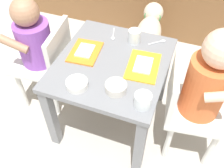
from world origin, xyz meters
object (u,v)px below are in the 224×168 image
at_px(seated_child_left, 37,43).
at_px(cereal_bowl_left_side, 116,87).
at_px(water_cup_right, 143,101).
at_px(cereal_bowl_right_side, 77,84).
at_px(spoon_by_right_tray, 113,35).
at_px(water_cup_left, 134,37).
at_px(food_tray_left, 85,52).
at_px(spoon_by_left_tray, 159,42).
at_px(dining_table, 112,74).
at_px(food_tray_right, 143,66).
at_px(seated_child_right, 204,85).
at_px(dog, 149,31).

height_order(seated_child_left, cereal_bowl_left_side, seated_child_left).
relative_size(water_cup_right, cereal_bowl_left_side, 0.76).
xyz_separation_m(cereal_bowl_right_side, spoon_by_right_tray, (0.02, 0.39, -0.01)).
bearing_deg(water_cup_left, food_tray_left, -140.67).
bearing_deg(spoon_by_left_tray, seated_child_left, -160.64).
bearing_deg(water_cup_right, spoon_by_right_tray, 124.23).
bearing_deg(spoon_by_left_tray, food_tray_left, -147.42).
relative_size(dining_table, cereal_bowl_left_side, 6.15).
distance_m(spoon_by_left_tray, spoon_by_right_tray, 0.24).
bearing_deg(spoon_by_right_tray, water_cup_left, -6.91).
xyz_separation_m(food_tray_left, cereal_bowl_right_side, (0.06, -0.22, 0.01)).
bearing_deg(dining_table, cereal_bowl_left_side, -64.38).
xyz_separation_m(seated_child_left, food_tray_right, (0.56, 0.00, 0.02)).
xyz_separation_m(food_tray_right, water_cup_left, (-0.09, 0.16, 0.02)).
relative_size(seated_child_left, spoon_by_left_tray, 7.98).
xyz_separation_m(seated_child_left, seated_child_right, (0.83, -0.04, 0.03)).
relative_size(seated_child_right, water_cup_right, 10.52).
height_order(dog, water_cup_left, water_cup_left).
relative_size(seated_child_right, food_tray_right, 3.37).
bearing_deg(spoon_by_left_tray, cereal_bowl_left_side, -103.53).
distance_m(food_tray_left, water_cup_left, 0.25).
bearing_deg(seated_child_left, seated_child_right, -2.43).
bearing_deg(seated_child_right, seated_child_left, 177.57).
xyz_separation_m(dining_table, dog, (0.04, 0.59, -0.13)).
bearing_deg(seated_child_left, cereal_bowl_left_side, -19.50).
xyz_separation_m(food_tray_right, water_cup_right, (0.06, -0.22, 0.02)).
height_order(seated_child_right, food_tray_right, seated_child_right).
bearing_deg(dining_table, water_cup_left, 73.95).
height_order(food_tray_left, food_tray_right, same).
height_order(seated_child_left, water_cup_left, seated_child_left).
bearing_deg(spoon_by_right_tray, cereal_bowl_right_side, -92.67).
height_order(water_cup_left, cereal_bowl_right_side, water_cup_left).
bearing_deg(seated_child_right, spoon_by_left_tray, 135.92).
bearing_deg(seated_child_left, spoon_by_right_tray, 27.14).
bearing_deg(seated_child_left, food_tray_left, 1.05).
relative_size(dining_table, seated_child_right, 0.77).
bearing_deg(cereal_bowl_left_side, cereal_bowl_right_side, -167.21).
xyz_separation_m(water_cup_left, cereal_bowl_right_side, (-0.13, -0.38, -0.01)).
bearing_deg(seated_child_left, water_cup_right, -19.01).
xyz_separation_m(water_cup_right, spoon_by_left_tray, (-0.03, 0.42, -0.02)).
bearing_deg(spoon_by_left_tray, water_cup_left, -161.32).
bearing_deg(water_cup_left, cereal_bowl_left_side, -85.60).
xyz_separation_m(seated_child_right, water_cup_right, (-0.22, -0.18, 0.01)).
distance_m(dog, food_tray_right, 0.62).
xyz_separation_m(seated_child_left, cereal_bowl_left_side, (0.49, -0.17, 0.03)).
distance_m(food_tray_right, water_cup_right, 0.23).
relative_size(dining_table, cereal_bowl_right_side, 6.00).
bearing_deg(food_tray_right, spoon_by_right_tray, 140.19).
xyz_separation_m(seated_child_left, water_cup_right, (0.62, -0.21, 0.04)).
relative_size(dog, cereal_bowl_right_side, 5.12).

